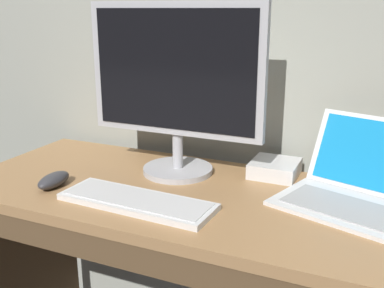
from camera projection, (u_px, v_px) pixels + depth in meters
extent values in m
cube|color=#A87A4C|center=(215.00, 200.00, 1.27)|extent=(1.52, 0.58, 0.03)
cube|color=brown|center=(25.00, 262.00, 1.67)|extent=(0.04, 0.53, 0.73)
cube|color=brown|center=(171.00, 265.00, 1.05)|extent=(1.46, 0.02, 0.07)
cube|color=white|center=(345.00, 208.00, 1.17)|extent=(0.40, 0.33, 0.01)
cube|color=#ACACAC|center=(343.00, 207.00, 1.16)|extent=(0.32, 0.23, 0.00)
cube|color=white|center=(373.00, 155.00, 1.26)|extent=(0.35, 0.20, 0.20)
cube|color=#198CD8|center=(372.00, 155.00, 1.25)|extent=(0.32, 0.17, 0.18)
cylinder|color=#B7B7BC|center=(178.00, 170.00, 1.44)|extent=(0.22, 0.22, 0.02)
cylinder|color=#B7B7BC|center=(178.00, 150.00, 1.42)|extent=(0.03, 0.03, 0.11)
cube|color=#B7B7BC|center=(175.00, 70.00, 1.34)|extent=(0.55, 0.03, 0.39)
cube|color=black|center=(173.00, 71.00, 1.32)|extent=(0.51, 0.00, 0.35)
cube|color=white|center=(137.00, 202.00, 1.20)|extent=(0.43, 0.16, 0.02)
cube|color=silver|center=(137.00, 198.00, 1.20)|extent=(0.40, 0.13, 0.00)
ellipsoid|color=#38383D|center=(54.00, 180.00, 1.32)|extent=(0.06, 0.12, 0.04)
cube|color=silver|center=(275.00, 168.00, 1.41)|extent=(0.14, 0.15, 0.05)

